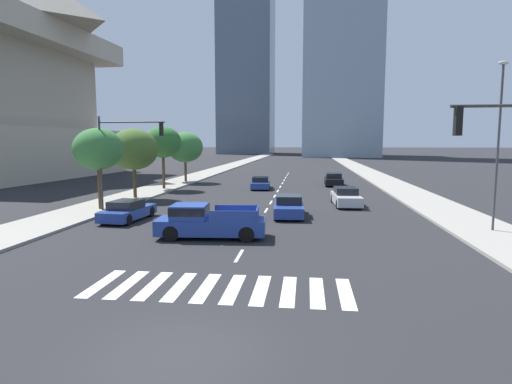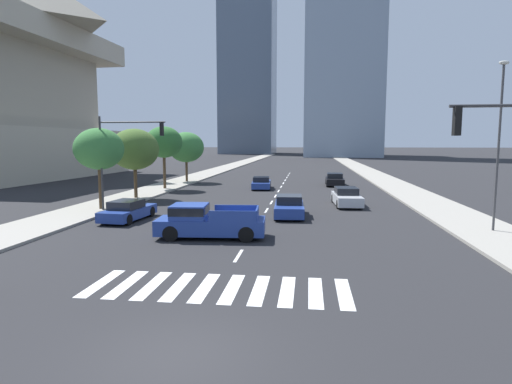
{
  "view_description": "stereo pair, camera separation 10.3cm",
  "coord_description": "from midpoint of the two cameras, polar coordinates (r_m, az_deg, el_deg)",
  "views": [
    {
      "loc": [
        2.76,
        -8.68,
        4.74
      ],
      "look_at": [
        0.0,
        14.45,
        2.0
      ],
      "focal_mm": 29.66,
      "sensor_mm": 36.0,
      "label": 1
    },
    {
      "loc": [
        2.87,
        -8.66,
        4.74
      ],
      "look_at": [
        0.0,
        14.45,
        2.0
      ],
      "focal_mm": 29.66,
      "sensor_mm": 36.0,
      "label": 2
    }
  ],
  "objects": [
    {
      "name": "pickup_truck",
      "position": [
        21.26,
        -6.66,
        -3.99
      ],
      "size": [
        5.49,
        2.37,
        1.67
      ],
      "rotation": [
        0.0,
        0.0,
        3.22
      ],
      "color": "navy",
      "rests_on": "ground"
    },
    {
      "name": "sedan_blue_4",
      "position": [
        43.31,
        0.79,
        1.2
      ],
      "size": [
        2.17,
        4.64,
        1.25
      ],
      "rotation": [
        0.0,
        0.0,
        1.65
      ],
      "color": "navy",
      "rests_on": "ground"
    },
    {
      "name": "street_tree_third",
      "position": [
        43.24,
        -12.27,
        6.57
      ],
      "size": [
        3.65,
        3.65,
        6.17
      ],
      "color": "#4C3823",
      "rests_on": "sidewalk_west"
    },
    {
      "name": "sedan_black_2",
      "position": [
        47.49,
        10.62,
        1.62
      ],
      "size": [
        1.98,
        4.72,
        1.35
      ],
      "rotation": [
        0.0,
        0.0,
        -1.58
      ],
      "color": "black",
      "rests_on": "ground"
    },
    {
      "name": "lane_divider_center",
      "position": [
        41.49,
        3.13,
        0.15
      ],
      "size": [
        0.14,
        50.0,
        0.01
      ],
      "color": "silver",
      "rests_on": "ground"
    },
    {
      "name": "crosswalk_near",
      "position": [
        14.23,
        -4.87,
        -12.76
      ],
      "size": [
        8.55,
        2.84,
        0.01
      ],
      "color": "silver",
      "rests_on": "ground"
    },
    {
      "name": "sedan_blue_0",
      "position": [
        27.27,
        4.61,
        -2.01
      ],
      "size": [
        2.02,
        4.36,
        1.34
      ],
      "rotation": [
        0.0,
        0.0,
        -1.53
      ],
      "color": "navy",
      "rests_on": "ground"
    },
    {
      "name": "ground_plane",
      "position": [
        10.27,
        -10.36,
        -20.88
      ],
      "size": [
        800.0,
        800.0,
        0.0
      ],
      "primitive_type": "plane",
      "color": "#232326"
    },
    {
      "name": "street_tree_fourth",
      "position": [
        50.63,
        -9.34,
        5.97
      ],
      "size": [
        4.17,
        4.17,
        5.79
      ],
      "color": "#4C3823",
      "rests_on": "sidewalk_west"
    },
    {
      "name": "street_tree_nearest",
      "position": [
        31.08,
        -20.33,
        5.44
      ],
      "size": [
        3.36,
        3.36,
        5.57
      ],
      "color": "#4C3823",
      "rests_on": "sidewalk_west"
    },
    {
      "name": "street_tree_second",
      "position": [
        36.52,
        -15.99,
        5.54
      ],
      "size": [
        3.99,
        3.99,
        5.71
      ],
      "color": "#4C3823",
      "rests_on": "sidewalk_west"
    },
    {
      "name": "sidewalk_east",
      "position": [
        40.08,
        20.62,
        -0.41
      ],
      "size": [
        4.0,
        260.0,
        0.15
      ],
      "primitive_type": "cube",
      "color": "gray",
      "rests_on": "ground"
    },
    {
      "name": "sidewalk_west",
      "position": [
        41.76,
        -14.12,
        0.09
      ],
      "size": [
        4.0,
        260.0,
        0.15
      ],
      "primitive_type": "cube",
      "color": "gray",
      "rests_on": "ground"
    },
    {
      "name": "traffic_signal_far",
      "position": [
        29.72,
        -17.31,
        5.9
      ],
      "size": [
        4.85,
        0.28,
        6.32
      ],
      "color": "#333335",
      "rests_on": "sidewalk_west"
    },
    {
      "name": "sedan_blue_1",
      "position": [
        26.99,
        -16.78,
        -2.45
      ],
      "size": [
        2.12,
        4.5,
        1.25
      ],
      "rotation": [
        0.0,
        0.0,
        1.49
      ],
      "color": "navy",
      "rests_on": "ground"
    },
    {
      "name": "sedan_silver_3",
      "position": [
        32.61,
        12.19,
        -0.69
      ],
      "size": [
        2.07,
        4.81,
        1.35
      ],
      "rotation": [
        0.0,
        0.0,
        -1.52
      ],
      "color": "#B7BABF",
      "rests_on": "ground"
    },
    {
      "name": "street_lamp_east",
      "position": [
        25.13,
        30.07,
        6.62
      ],
      "size": [
        0.5,
        0.24,
        8.66
      ],
      "color": "#3F3F42",
      "rests_on": "sidewalk_east"
    },
    {
      "name": "office_tower_left_skyline",
      "position": [
        189.28,
        -0.98,
        22.16
      ],
      "size": [
        21.57,
        27.51,
        111.39
      ],
      "color": "slate",
      "rests_on": "ground"
    }
  ]
}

